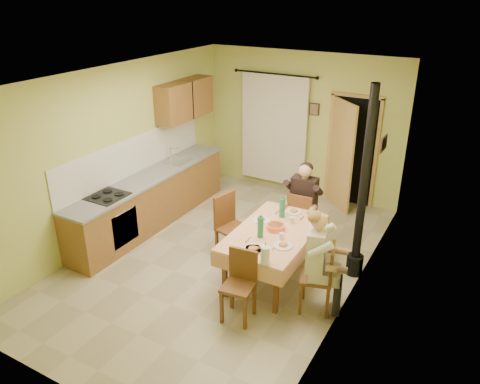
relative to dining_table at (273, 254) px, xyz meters
The scene contains 17 objects.
floor 0.97m from the dining_table, behind, with size 4.00×6.00×0.01m, color tan.
room_shell 1.70m from the dining_table, behind, with size 4.04×6.04×2.82m.
kitchen_run 2.64m from the dining_table, 169.69° to the left, with size 0.64×3.64×1.56m.
upper_cabinets 3.60m from the dining_table, 146.82° to the left, with size 0.35×1.40×0.70m, color brown.
curtain 3.42m from the dining_table, 115.88° to the left, with size 1.70×0.07×2.22m.
doorway 2.99m from the dining_table, 88.01° to the left, with size 0.96×0.62×2.15m.
dining_table is the anchor object (origin of this frame).
tableware 0.46m from the dining_table, 80.56° to the right, with size 0.83×1.65×0.33m.
chair_far 1.04m from the dining_table, 89.66° to the left, with size 0.42×0.42×0.96m.
chair_near 1.04m from the dining_table, 89.07° to the right, with size 0.42×0.42×0.93m.
chair_right 0.90m from the dining_table, 25.18° to the right, with size 0.49×0.49×0.95m.
chair_left 0.82m from the dining_table, 164.02° to the left, with size 0.54×0.54×1.01m.
man_far 1.16m from the dining_table, 89.70° to the left, with size 0.60×0.47×1.39m.
man_right 1.01m from the dining_table, 25.74° to the right, with size 0.56×0.64×1.39m.
stove_flue 1.37m from the dining_table, 33.75° to the left, with size 0.24×0.24×2.80m.
picture_back 3.40m from the dining_table, 101.92° to the left, with size 0.19×0.03×0.23m, color black.
picture_right 2.22m from the dining_table, 49.76° to the left, with size 0.03×0.31×0.21m, color brown.
Camera 1 is at (3.29, -5.31, 3.92)m, focal length 35.00 mm.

